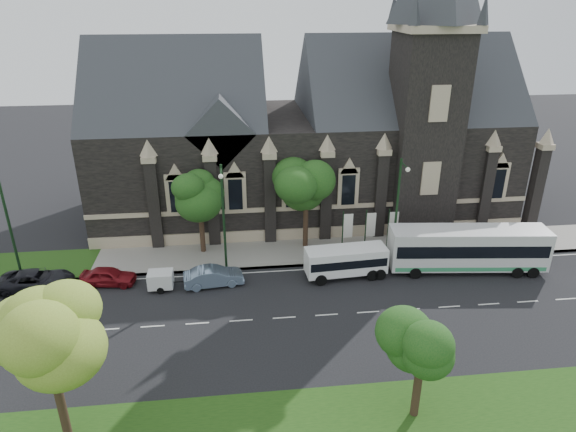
{
  "coord_description": "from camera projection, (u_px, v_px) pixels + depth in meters",
  "views": [
    {
      "loc": [
        -3.0,
        -28.96,
        20.5
      ],
      "look_at": [
        0.94,
        6.0,
        5.1
      ],
      "focal_mm": 31.21,
      "sensor_mm": 36.0,
      "label": 1
    }
  ],
  "objects": [
    {
      "name": "tree_walk_right",
      "position": [
        308.0,
        185.0,
        42.64
      ],
      "size": [
        4.08,
        4.08,
        7.8
      ],
      "color": "black",
      "rests_on": "ground"
    },
    {
      "name": "tree_park_east",
      "position": [
        425.0,
        341.0,
        25.19
      ],
      "size": [
        3.4,
        3.4,
        6.28
      ],
      "color": "black",
      "rests_on": "ground"
    },
    {
      "name": "box_trailer",
      "position": [
        161.0,
        279.0,
        38.03
      ],
      "size": [
        2.7,
        1.59,
        1.44
      ],
      "rotation": [
        0.0,
        0.0,
        0.01
      ],
      "color": "silver",
      "rests_on": "ground"
    },
    {
      "name": "banner_flag_right",
      "position": [
        392.0,
        226.0,
        43.18
      ],
      "size": [
        0.9,
        0.1,
        4.0
      ],
      "color": "black",
      "rests_on": "ground"
    },
    {
      "name": "tour_coach",
      "position": [
        468.0,
        248.0,
        40.25
      ],
      "size": [
        12.71,
        3.93,
        3.65
      ],
      "rotation": [
        0.0,
        0.0,
        -0.1
      ],
      "color": "silver",
      "rests_on": "ground"
    },
    {
      "name": "street_lamp_near",
      "position": [
        398.0,
        205.0,
        40.32
      ],
      "size": [
        0.36,
        1.88,
        9.0
      ],
      "color": "black",
      "rests_on": "ground"
    },
    {
      "name": "shuttle_bus",
      "position": [
        346.0,
        260.0,
        39.54
      ],
      "size": [
        6.52,
        2.68,
        2.47
      ],
      "rotation": [
        0.0,
        0.0,
        0.07
      ],
      "color": "white",
      "rests_on": "ground"
    },
    {
      "name": "museum",
      "position": [
        316.0,
        134.0,
        49.23
      ],
      "size": [
        40.0,
        17.7,
        29.9
      ],
      "color": "black",
      "rests_on": "ground"
    },
    {
      "name": "car_far_black",
      "position": [
        36.0,
        280.0,
        38.03
      ],
      "size": [
        5.47,
        2.53,
        1.52
      ],
      "primitive_type": "imported",
      "rotation": [
        0.0,
        0.0,
        1.57
      ],
      "color": "black",
      "rests_on": "ground"
    },
    {
      "name": "street_lamp_mid",
      "position": [
        223.0,
        213.0,
        38.89
      ],
      "size": [
        0.36,
        1.88,
        9.0
      ],
      "color": "black",
      "rests_on": "ground"
    },
    {
      "name": "tree_walk_left",
      "position": [
        202.0,
        190.0,
        41.74
      ],
      "size": [
        3.91,
        3.91,
        7.64
      ],
      "color": "black",
      "rests_on": "ground"
    },
    {
      "name": "banner_flag_left",
      "position": [
        346.0,
        228.0,
        42.77
      ],
      "size": [
        0.9,
        0.1,
        4.0
      ],
      "color": "black",
      "rests_on": "ground"
    },
    {
      "name": "sidewalk",
      "position": [
        273.0,
        253.0,
        43.51
      ],
      "size": [
        80.0,
        5.0,
        0.15
      ],
      "primitive_type": "cube",
      "color": "gray",
      "rests_on": "ground"
    },
    {
      "name": "sedan",
      "position": [
        214.0,
        276.0,
        38.57
      ],
      "size": [
        4.73,
        2.13,
        1.5
      ],
      "primitive_type": "imported",
      "rotation": [
        0.0,
        0.0,
        1.69
      ],
      "color": "#7188A4",
      "rests_on": "ground"
    },
    {
      "name": "tree_park_near",
      "position": [
        51.0,
        329.0,
        23.13
      ],
      "size": [
        4.42,
        4.42,
        8.56
      ],
      "color": "black",
      "rests_on": "ground"
    },
    {
      "name": "banner_flag_center",
      "position": [
        369.0,
        227.0,
        42.98
      ],
      "size": [
        0.9,
        0.1,
        4.0
      ],
      "color": "black",
      "rests_on": "ground"
    },
    {
      "name": "car_far_red",
      "position": [
        108.0,
        276.0,
        38.69
      ],
      "size": [
        4.33,
        2.18,
        1.42
      ],
      "primitive_type": "imported",
      "rotation": [
        0.0,
        0.0,
        1.45
      ],
      "color": "maroon",
      "rests_on": "ground"
    },
    {
      "name": "street_lamp_far",
      "position": [
        7.0,
        223.0,
        37.25
      ],
      "size": [
        0.36,
        1.88,
        9.0
      ],
      "color": "black",
      "rests_on": "ground"
    },
    {
      "name": "ground",
      "position": [
        284.0,
        318.0,
        34.89
      ],
      "size": [
        160.0,
        160.0,
        0.0
      ],
      "primitive_type": "plane",
      "color": "black",
      "rests_on": "ground"
    }
  ]
}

